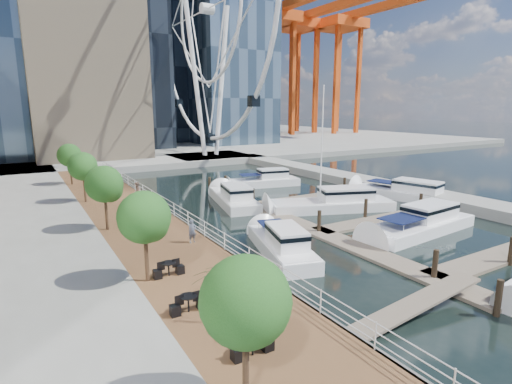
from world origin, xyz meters
name	(u,v)px	position (x,y,z in m)	size (l,w,h in m)	color
ground	(369,279)	(0.00, 0.00, 0.00)	(520.00, 520.00, 0.00)	black
boardwalk	(138,228)	(-9.00, 15.00, 0.50)	(6.00, 60.00, 1.00)	brown
seawall	(176,222)	(-6.00, 15.00, 0.50)	(0.25, 60.00, 1.00)	#595954
land_far	(86,142)	(0.00, 102.00, 0.50)	(200.00, 114.00, 1.00)	gray
breakwater	(363,182)	(20.00, 20.00, 0.50)	(4.00, 60.00, 1.00)	gray
pier	(211,158)	(14.00, 52.00, 0.50)	(14.00, 12.00, 1.00)	gray
railing	(174,210)	(-6.10, 15.00, 1.52)	(0.10, 60.00, 1.05)	white
floating_docks	(348,213)	(7.97, 9.98, 0.49)	(16.00, 34.00, 2.60)	#6D6051
ferris_wheel	(207,9)	(14.00, 52.00, 25.92)	(5.80, 45.60, 47.80)	white
port_cranes	(302,76)	(67.67, 95.67, 20.00)	(40.00, 52.00, 38.00)	#D84C14
street_trees	(104,184)	(-11.40, 14.00, 4.29)	(2.60, 42.60, 4.60)	#3F2B1C
cafe_tables	(217,322)	(-10.40, -2.00, 1.37)	(2.50, 13.70, 0.74)	black
yacht_foreground	(419,233)	(9.78, 4.11, 0.00)	(3.13, 11.68, 2.15)	white
pedestrian_near	(192,231)	(-7.26, 8.28, 1.77)	(0.56, 0.37, 1.54)	#434A5A
pedestrian_mid	(137,192)	(-7.33, 21.37, 1.94)	(0.91, 0.71, 1.88)	#886C5E
pedestrian_far	(90,180)	(-9.85, 31.58, 1.76)	(0.90, 0.37, 1.53)	#343841
moored_yachts	(331,211)	(8.35, 12.70, 0.00)	(26.05, 36.32, 11.50)	white
cafe_seating	(261,336)	(-10.05, -4.64, 2.10)	(4.27, 11.79, 2.35)	#0F371E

